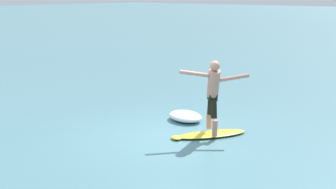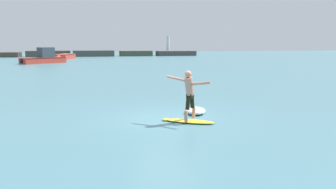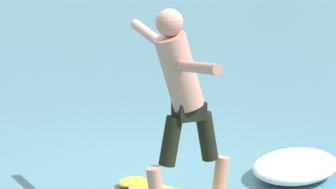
% 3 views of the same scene
% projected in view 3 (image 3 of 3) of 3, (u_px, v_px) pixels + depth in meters
% --- Properties ---
extents(ground_plane, '(200.00, 200.00, 0.00)m').
position_uv_depth(ground_plane, '(152.00, 179.00, 8.18)').
color(ground_plane, teal).
extents(surfer, '(1.31, 1.21, 1.81)m').
position_uv_depth(surfer, '(181.00, 92.00, 6.96)').
color(surfer, tan).
rests_on(surfer, surfboard).
extents(wave_foam_at_tail, '(1.06, 1.25, 0.26)m').
position_uv_depth(wave_foam_at_tail, '(295.00, 166.00, 8.20)').
color(wave_foam_at_tail, white).
rests_on(wave_foam_at_tail, ground).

